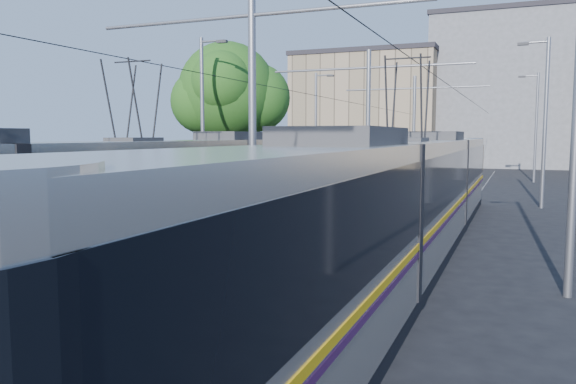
% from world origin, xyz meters
% --- Properties ---
extents(platform, '(4.00, 50.00, 0.30)m').
position_xyz_m(platform, '(0.00, 17.00, 0.15)').
color(platform, gray).
rests_on(platform, ground).
extents(tactile_strip_left, '(0.70, 50.00, 0.01)m').
position_xyz_m(tactile_strip_left, '(-1.45, 17.00, 0.30)').
color(tactile_strip_left, gray).
rests_on(tactile_strip_left, platform).
extents(tactile_strip_right, '(0.70, 50.00, 0.01)m').
position_xyz_m(tactile_strip_right, '(1.45, 17.00, 0.30)').
color(tactile_strip_right, gray).
rests_on(tactile_strip_right, platform).
extents(rails, '(8.71, 70.00, 0.03)m').
position_xyz_m(rails, '(0.00, 17.00, 0.02)').
color(rails, gray).
rests_on(rails, ground).
extents(tram_left, '(2.43, 29.59, 5.50)m').
position_xyz_m(tram_left, '(-3.60, 7.81, 1.71)').
color(tram_left, black).
rests_on(tram_left, ground).
extents(tram_right, '(2.43, 29.27, 5.50)m').
position_xyz_m(tram_right, '(3.60, 10.04, 1.86)').
color(tram_right, black).
rests_on(tram_right, ground).
extents(catenary, '(9.20, 70.00, 7.00)m').
position_xyz_m(catenary, '(0.00, 14.15, 4.52)').
color(catenary, gray).
rests_on(catenary, platform).
extents(street_lamps, '(15.18, 38.22, 8.00)m').
position_xyz_m(street_lamps, '(-0.00, 21.00, 4.18)').
color(street_lamps, gray).
rests_on(street_lamps, ground).
extents(shelter, '(1.04, 1.32, 2.54)m').
position_xyz_m(shelter, '(0.76, 14.79, 1.63)').
color(shelter, black).
rests_on(shelter, platform).
extents(tree, '(5.86, 5.42, 8.51)m').
position_xyz_m(tree, '(-8.09, 22.41, 5.76)').
color(tree, '#382314').
rests_on(tree, ground).
extents(building_left, '(16.32, 12.24, 12.88)m').
position_xyz_m(building_left, '(-10.00, 60.00, 6.45)').
color(building_left, '#9D866A').
rests_on(building_left, ground).
extents(building_centre, '(18.36, 14.28, 16.74)m').
position_xyz_m(building_centre, '(6.00, 64.00, 8.38)').
color(building_centre, gray).
rests_on(building_centre, ground).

